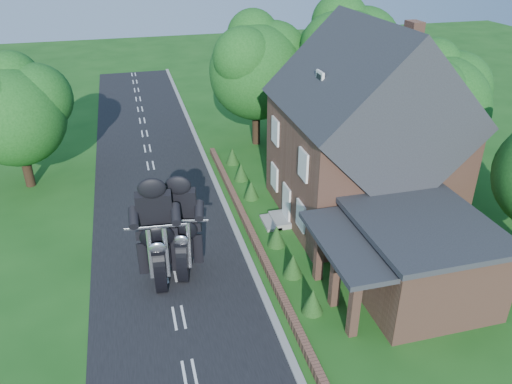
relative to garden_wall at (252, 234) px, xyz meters
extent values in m
plane|color=#184C15|center=(-4.30, -5.00, -0.20)|extent=(120.00, 120.00, 0.00)
cube|color=black|center=(-4.30, -5.00, -0.19)|extent=(7.00, 80.00, 0.02)
cube|color=gray|center=(-0.65, -5.00, -0.14)|extent=(0.30, 80.00, 0.12)
cube|color=brown|center=(0.00, 0.00, 0.00)|extent=(0.30, 22.00, 0.40)
cube|color=brown|center=(6.20, 1.00, 2.80)|extent=(8.00, 8.00, 6.00)
cube|color=#24262B|center=(6.20, 1.00, 5.80)|extent=(8.48, 8.64, 8.48)
cube|color=brown|center=(8.20, 1.00, 9.00)|extent=(0.60, 0.90, 1.60)
cube|color=white|center=(3.60, 1.00, 7.30)|extent=(0.12, 0.80, 0.90)
cube|color=black|center=(3.54, 1.00, 7.30)|extent=(0.04, 0.55, 0.65)
cube|color=white|center=(2.14, 1.00, 0.85)|extent=(0.10, 1.10, 2.10)
cube|color=gray|center=(1.80, 1.00, -0.05)|extent=(0.80, 1.60, 0.30)
cube|color=gray|center=(1.30, 1.00, -0.12)|extent=(0.80, 1.60, 0.15)
cube|color=white|center=(2.14, -1.20, 1.40)|extent=(0.10, 1.10, 1.40)
cube|color=black|center=(2.12, -1.20, 1.40)|extent=(0.04, 0.92, 1.22)
cube|color=white|center=(2.14, 3.20, 1.40)|extent=(0.10, 1.10, 1.40)
cube|color=black|center=(2.12, 3.20, 1.40)|extent=(0.04, 0.92, 1.22)
cube|color=white|center=(2.14, -1.20, 4.10)|extent=(0.10, 1.10, 1.40)
cube|color=black|center=(2.12, -1.20, 4.10)|extent=(0.04, 0.92, 1.22)
cube|color=white|center=(2.14, 3.20, 4.10)|extent=(0.10, 1.10, 1.40)
cube|color=black|center=(2.12, 3.20, 4.10)|extent=(0.04, 0.92, 1.22)
cube|color=brown|center=(5.70, -5.80, 1.40)|extent=(5.00, 5.60, 3.20)
cube|color=#24262B|center=(5.70, -5.80, 3.12)|extent=(5.30, 5.94, 0.24)
cube|color=#24262B|center=(2.60, -5.80, 2.75)|extent=(2.60, 5.32, 0.22)
cube|color=brown|center=(2.00, -7.60, 1.20)|extent=(0.35, 0.35, 2.80)
cube|color=brown|center=(2.00, -5.80, 1.20)|extent=(0.35, 0.35, 2.80)
cube|color=brown|center=(2.00, -4.00, 1.20)|extent=(0.35, 0.35, 2.80)
cylinder|color=black|center=(12.20, 3.50, 1.30)|extent=(0.56, 0.56, 3.00)
sphere|color=#144815|center=(12.20, 3.50, 4.45)|extent=(6.00, 6.00, 6.00)
sphere|color=#144815|center=(13.55, 4.10, 5.35)|extent=(4.32, 4.32, 4.32)
sphere|color=#144815|center=(11.15, 2.60, 5.65)|extent=(3.72, 3.72, 3.72)
sphere|color=#144815|center=(12.30, 4.70, 6.55)|extent=(3.30, 3.30, 3.30)
cylinder|color=black|center=(9.70, 11.00, 1.60)|extent=(0.56, 0.56, 3.60)
sphere|color=#144815|center=(9.70, 11.00, 5.38)|extent=(7.20, 7.20, 7.20)
sphere|color=#144815|center=(11.32, 11.72, 6.46)|extent=(5.18, 5.18, 5.18)
sphere|color=#144815|center=(8.44, 9.92, 6.82)|extent=(4.46, 4.46, 4.46)
sphere|color=#144815|center=(9.80, 12.44, 7.90)|extent=(3.96, 3.96, 3.96)
cylinder|color=black|center=(3.70, 12.00, 1.50)|extent=(0.56, 0.56, 3.40)
sphere|color=#144815|center=(3.70, 12.00, 4.96)|extent=(6.40, 6.40, 6.40)
sphere|color=#144815|center=(5.14, 12.64, 5.92)|extent=(4.61, 4.61, 4.61)
sphere|color=#144815|center=(2.58, 11.04, 6.24)|extent=(3.97, 3.97, 3.97)
sphere|color=#144815|center=(3.80, 13.28, 7.20)|extent=(3.52, 3.52, 3.52)
cylinder|color=black|center=(-11.30, 9.00, 1.20)|extent=(0.56, 0.56, 2.80)
sphere|color=#144815|center=(-11.30, 9.00, 4.14)|extent=(5.60, 5.60, 5.60)
sphere|color=#144815|center=(-10.04, 9.56, 4.98)|extent=(4.03, 4.03, 4.03)
sphere|color=#144815|center=(-11.20, 10.12, 6.10)|extent=(3.08, 3.08, 3.08)
cone|color=#173C13|center=(1.00, -6.00, 0.35)|extent=(0.90, 0.90, 1.10)
cone|color=#173C13|center=(1.00, -3.50, 0.35)|extent=(0.90, 0.90, 1.10)
cone|color=#173C13|center=(1.00, -1.00, 0.35)|extent=(0.90, 0.90, 1.10)
cone|color=#173C13|center=(1.00, 4.00, 0.35)|extent=(0.90, 0.90, 1.10)
cone|color=#173C13|center=(1.00, 6.50, 0.35)|extent=(0.90, 0.90, 1.10)
cone|color=#173C13|center=(1.00, 9.00, 0.35)|extent=(0.90, 0.90, 1.10)
camera|label=1|loc=(-5.24, -20.59, 13.62)|focal=35.00mm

